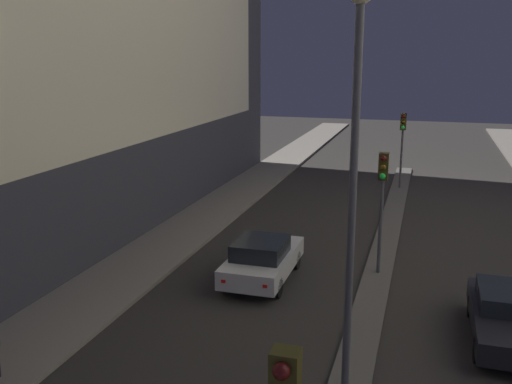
% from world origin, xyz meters
% --- Properties ---
extents(median_strip, '(0.95, 35.79, 0.10)m').
position_xyz_m(median_strip, '(0.00, 18.90, 0.05)').
color(median_strip, '#56544F').
rests_on(median_strip, ground).
extents(traffic_light_mid, '(0.32, 0.42, 4.15)m').
position_xyz_m(traffic_light_mid, '(0.00, 17.45, 3.17)').
color(traffic_light_mid, '#4C4C51').
rests_on(traffic_light_mid, median_strip).
extents(traffic_light_far, '(0.32, 0.42, 4.15)m').
position_xyz_m(traffic_light_far, '(0.00, 30.78, 3.17)').
color(traffic_light_far, '#4C4C51').
rests_on(traffic_light_far, median_strip).
extents(street_lamp, '(0.49, 0.49, 8.64)m').
position_xyz_m(street_lamp, '(0.00, 9.52, 5.74)').
color(street_lamp, '#4C4C51').
rests_on(street_lamp, median_strip).
extents(car_left_lane, '(1.89, 4.16, 1.48)m').
position_xyz_m(car_left_lane, '(-3.68, 15.91, 0.75)').
color(car_left_lane, silver).
rests_on(car_left_lane, ground).
extents(car_right_lane, '(1.82, 4.25, 1.36)m').
position_xyz_m(car_right_lane, '(3.68, 13.76, 0.71)').
color(car_right_lane, black).
rests_on(car_right_lane, ground).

